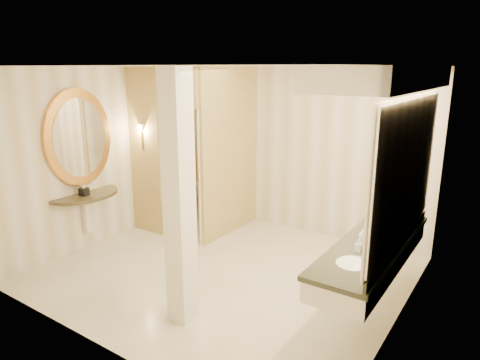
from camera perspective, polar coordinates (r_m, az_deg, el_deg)
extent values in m
plane|color=silver|center=(5.96, -2.06, -11.99)|extent=(4.50, 4.50, 0.00)
plane|color=silver|center=(5.32, -2.34, 14.94)|extent=(4.50, 4.50, 0.00)
cube|color=silver|center=(7.16, 7.34, 3.92)|extent=(4.50, 0.02, 2.70)
cube|color=silver|center=(4.12, -18.95, -4.96)|extent=(4.50, 0.02, 2.70)
cube|color=silver|center=(7.03, -17.18, 3.18)|extent=(0.02, 4.00, 2.70)
cube|color=silver|center=(4.58, 21.20, -3.20)|extent=(0.02, 4.00, 2.70)
cube|color=tan|center=(6.93, -1.41, 3.69)|extent=(0.10, 1.50, 2.70)
cube|color=tan|center=(7.11, -12.40, 3.62)|extent=(0.65, 0.10, 2.70)
cube|color=tan|center=(6.48, -8.38, 12.12)|extent=(0.80, 0.10, 0.60)
cube|color=white|center=(6.80, -4.76, 0.83)|extent=(0.45, 0.72, 2.10)
cylinder|color=#B6903A|center=(7.02, -12.90, 5.12)|extent=(0.03, 0.03, 0.30)
cone|color=white|center=(6.99, -13.00, 6.74)|extent=(0.14, 0.14, 0.14)
cube|color=white|center=(4.90, 17.18, -9.45)|extent=(0.60, 2.26, 0.24)
cube|color=black|center=(4.85, 17.29, -8.15)|extent=(0.64, 2.30, 0.05)
cube|color=black|center=(4.76, 20.59, -7.97)|extent=(0.03, 2.26, 0.10)
ellipsoid|color=white|center=(4.32, 14.80, -11.17)|extent=(0.40, 0.44, 0.15)
cylinder|color=#B6903A|center=(4.21, 17.51, -10.11)|extent=(0.03, 0.03, 0.22)
ellipsoid|color=white|center=(5.41, 19.22, -6.13)|extent=(0.40, 0.44, 0.15)
cylinder|color=#B6903A|center=(5.32, 21.41, -5.17)|extent=(0.03, 0.03, 0.22)
cube|color=white|center=(4.53, 21.42, 1.20)|extent=(0.03, 2.26, 1.40)
cube|color=white|center=(4.49, 19.02, 12.80)|extent=(0.75, 2.46, 0.22)
cylinder|color=black|center=(6.82, -20.20, -1.76)|extent=(1.09, 1.09, 0.05)
cube|color=white|center=(6.87, -19.78, -4.21)|extent=(0.10, 0.10, 0.60)
cylinder|color=#EBA545|center=(6.62, -20.75, 5.28)|extent=(0.07, 1.09, 1.09)
cylinder|color=white|center=(6.59, -20.55, 5.26)|extent=(0.02, 0.88, 0.88)
cube|color=white|center=(4.45, -8.11, -2.81)|extent=(0.25, 0.25, 2.70)
cube|color=black|center=(6.63, -20.08, -1.47)|extent=(0.13, 0.13, 0.11)
imported|color=white|center=(7.92, -3.57, -2.48)|extent=(0.52, 0.73, 0.67)
imported|color=beige|center=(4.53, 15.45, -8.43)|extent=(0.07, 0.07, 0.13)
imported|color=silver|center=(4.88, 16.05, -6.91)|extent=(0.10, 0.10, 0.10)
imported|color=#C6B28C|center=(4.60, 15.98, -7.66)|extent=(0.08, 0.08, 0.20)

